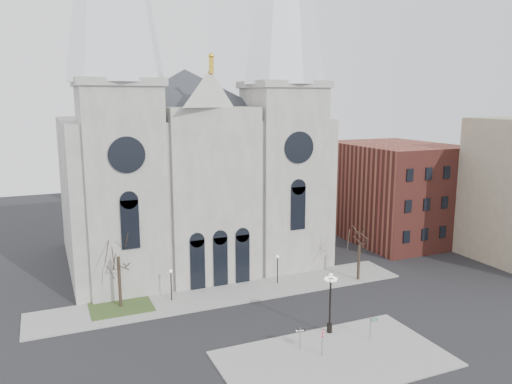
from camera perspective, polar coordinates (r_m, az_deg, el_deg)
name	(u,v)px	position (r m, az deg, el deg)	size (l,w,h in m)	color
ground	(273,339)	(44.74, 1.94, -16.48)	(160.00, 160.00, 0.00)	black
sidewalk_near	(334,359)	(42.15, 8.90, -18.32)	(18.00, 10.00, 0.14)	gray
sidewalk_far	(228,294)	(53.95, -3.16, -11.51)	(40.00, 6.00, 0.14)	gray
grass_patch	(121,307)	(52.43, -15.19, -12.54)	(6.00, 5.00, 0.18)	#344A1F
cathedral	(193,115)	(61.30, -7.24, 8.75)	(33.00, 26.66, 54.00)	gray
bg_building_brick	(394,191)	(75.90, 15.47, 0.07)	(14.00, 18.00, 14.00)	brown
tree_left	(118,254)	(50.56, -15.49, -6.79)	(3.20, 3.20, 7.50)	black
tree_right	(359,243)	(57.51, 11.74, -5.68)	(3.20, 3.20, 6.00)	black
ped_lamp_left	(171,280)	(51.98, -9.69, -9.86)	(0.32, 0.32, 3.26)	black
ped_lamp_right	(278,264)	(55.80, 2.48, -8.27)	(0.32, 0.32, 3.26)	black
stop_sign	(322,336)	(41.55, 7.59, -16.01)	(0.79, 0.33, 2.33)	slate
globe_lamp	(330,295)	(44.66, 8.49, -11.61)	(1.54, 1.54, 5.46)	black
one_way_sign	(300,334)	(42.51, 5.06, -15.89)	(0.80, 0.26, 1.86)	slate
street_name_sign	(371,326)	(45.03, 13.03, -14.70)	(0.61, 0.24, 1.98)	slate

